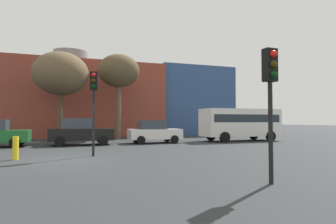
{
  "coord_description": "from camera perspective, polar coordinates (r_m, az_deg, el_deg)",
  "views": [
    {
      "loc": [
        0.31,
        -12.84,
        1.69
      ],
      "look_at": [
        6.76,
        6.09,
        2.35
      ],
      "focal_mm": 29.5,
      "sensor_mm": 36.0,
      "label": 1
    }
  ],
  "objects": [
    {
      "name": "bollard_yellow_0",
      "position": [
        13.82,
        -28.97,
        -6.54
      ],
      "size": [
        0.24,
        0.24,
        1.03
      ],
      "primitive_type": "cylinder",
      "color": "yellow",
      "rests_on": "ground_plane"
    },
    {
      "name": "ground_plane",
      "position": [
        12.95,
        -20.29,
        -9.27
      ],
      "size": [
        200.0,
        200.0,
        0.0
      ],
      "primitive_type": "plane",
      "color": "#2D3033"
    },
    {
      "name": "bare_tree_0",
      "position": [
        25.88,
        -21.28,
        7.32
      ],
      "size": [
        4.7,
        4.7,
        7.69
      ],
      "color": "brown",
      "rests_on": "ground_plane"
    },
    {
      "name": "parked_car_3",
      "position": [
        21.38,
        -2.9,
        -4.09
      ],
      "size": [
        4.04,
        1.98,
        1.75
      ],
      "color": "white",
      "rests_on": "ground_plane"
    },
    {
      "name": "traffic_light_island",
      "position": [
        13.87,
        -15.1,
        3.62
      ],
      "size": [
        0.39,
        0.39,
        4.09
      ],
      "rotation": [
        0.0,
        0.0,
        -1.73
      ],
      "color": "black",
      "rests_on": "ground_plane"
    },
    {
      "name": "bare_tree_1",
      "position": [
        26.78,
        -10.13,
        8.17
      ],
      "size": [
        3.88,
        3.88,
        8.0
      ],
      "color": "brown",
      "rests_on": "ground_plane"
    },
    {
      "name": "building_backdrop",
      "position": [
        35.36,
        -19.62,
        2.23
      ],
      "size": [
        39.17,
        12.3,
        10.1
      ],
      "color": "brown",
      "rests_on": "ground_plane"
    },
    {
      "name": "white_bus",
      "position": [
        24.46,
        14.69,
        -2.0
      ],
      "size": [
        6.8,
        2.62,
        2.72
      ],
      "color": "white",
      "rests_on": "ground_plane"
    },
    {
      "name": "parked_car_2",
      "position": [
        20.56,
        -17.58,
        -3.91
      ],
      "size": [
        4.35,
        2.13,
        1.88
      ],
      "color": "black",
      "rests_on": "ground_plane"
    },
    {
      "name": "traffic_light_near_right",
      "position": [
        8.01,
        20.44,
        5.46
      ],
      "size": [
        0.37,
        0.36,
        3.66
      ],
      "rotation": [
        0.0,
        0.0,
        -1.55
      ],
      "color": "black",
      "rests_on": "ground_plane"
    }
  ]
}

